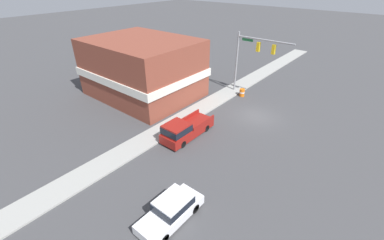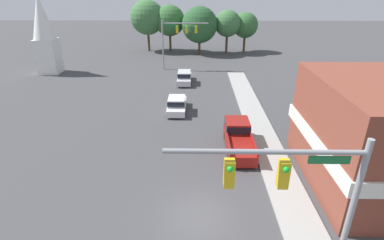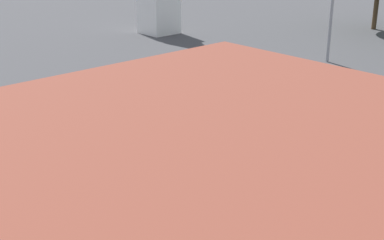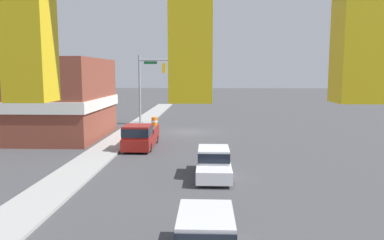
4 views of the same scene
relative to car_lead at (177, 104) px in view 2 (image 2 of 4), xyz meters
The scene contains 13 objects.
ground_plane 15.59m from the car_lead, 82.29° to the right, with size 200.00×200.00×0.00m, color #424244.
sidewalk_curb 17.30m from the car_lead, 63.22° to the right, with size 2.40×60.00×0.14m.
near_signal_assembly 21.30m from the car_lead, 74.27° to the right, with size 6.86×0.49×7.50m.
far_signal_assembly 17.49m from the car_lead, 92.81° to the left, with size 6.88×0.49×7.33m.
car_lead is the anchor object (origin of this frame).
car_second_ahead 9.81m from the car_lead, 87.76° to the left, with size 1.77×4.90×1.63m.
pickup_truck_parked 9.10m from the car_lead, 53.71° to the right, with size 2.01×5.64×1.91m.
church_steeple 24.87m from the car_lead, 143.36° to the left, with size 3.16×3.16×10.90m.
backdrop_tree_left_far 32.13m from the car_lead, 103.52° to the left, with size 6.41×6.41×9.49m.
backdrop_tree_left_mid 31.16m from the car_lead, 95.92° to the left, with size 5.72×5.72×8.60m.
backdrop_tree_center 28.58m from the car_lead, 84.96° to the left, with size 6.51×6.51×8.52m.
backdrop_tree_right_mid 30.48m from the car_lead, 75.32° to the left, with size 4.85×4.85×7.84m.
backdrop_tree_right_far 32.67m from the car_lead, 69.85° to the left, with size 4.72×4.72×7.31m.
Camera 2 is at (-0.05, -13.16, 12.04)m, focal length 28.00 mm.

